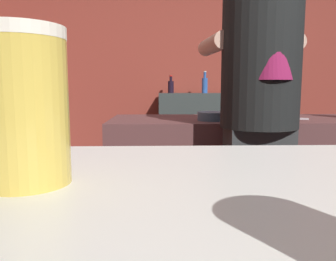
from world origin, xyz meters
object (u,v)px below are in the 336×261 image
Objects in this scene: chefs_knife at (286,118)px; bottle_soy at (171,86)px; pint_glass_far at (24,107)px; mixing_bowl at (213,116)px; bartender at (260,110)px; bottle_olive_oil at (232,86)px; bottle_hot_sauce at (205,85)px.

bottle_soy is at bearing 130.29° from chefs_knife.
bottle_soy is (0.24, 2.95, 0.03)m from pint_glass_far.
mixing_bowl is 1.50m from bottle_soy.
bartender reaches higher than bottle_olive_oil.
bottle_hot_sauce is at bearing 118.75° from chefs_knife.
mixing_bowl is at bearing -83.28° from bottle_soy.
bottle_hot_sauce reaches higher than pint_glass_far.
pint_glass_far is 2.95m from bottle_olive_oil.
bartender is 10.36× the size of mixing_bowl.
chefs_knife is 1.39× the size of bottle_soy.
bottle_soy is at bearing 85.28° from pint_glass_far.
bottle_hot_sauce is at bearing -10.68° from bottle_soy.
bartender is at bearing -90.05° from bottle_hot_sauce.
bottle_soy reaches higher than pint_glass_far.
pint_glass_far is at bearing -101.71° from chefs_knife.
bartender is at bearing 63.38° from pint_glass_far.
pint_glass_far is 0.83× the size of bottle_soy.
bartender is 1.76m from bottle_hot_sauce.
bartender is 1.72m from bottle_olive_oil.
mixing_bowl is 1.44m from bottle_hot_sauce.
chefs_knife is 1.31m from bottle_olive_oil.
bottle_olive_oil is 0.59m from bottle_soy.
pint_glass_far is 2.95m from bottle_hot_sauce.
chefs_knife is (0.28, 0.41, -0.07)m from bartender.
bottle_hot_sauce is (0.57, 2.89, 0.05)m from pint_glass_far.
bottle_olive_oil is at bearing -14.09° from bartender.
mixing_bowl is at bearing 74.15° from pint_glass_far.
mixing_bowl is at bearing 18.41° from bartender.
bottle_olive_oil is at bearing 73.82° from pint_glass_far.
bottle_olive_oil is at bearing -12.75° from bottle_hot_sauce.
chefs_knife is 1.39m from bottle_hot_sauce.
bottle_olive_oil is (-0.03, 1.29, 0.19)m from chefs_knife.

